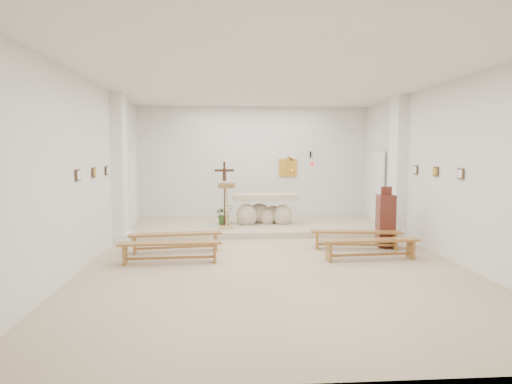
{
  "coord_description": "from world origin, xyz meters",
  "views": [
    {
      "loc": [
        -0.92,
        -8.97,
        2.12
      ],
      "look_at": [
        -0.17,
        1.6,
        1.19
      ],
      "focal_mm": 32.0,
      "sensor_mm": 36.0,
      "label": 1
    }
  ],
  "objects": [
    {
      "name": "bench_left_front",
      "position": [
        -1.95,
        0.67,
        0.31
      ],
      "size": [
        1.98,
        0.57,
        0.41
      ],
      "rotation": [
        0.0,
        0.0,
        0.13
      ],
      "color": "olive",
      "rests_on": "ground"
    },
    {
      "name": "lectern",
      "position": [
        -0.85,
        2.76,
        0.76
      ],
      "size": [
        0.46,
        0.39,
        1.23
      ],
      "rotation": [
        0.0,
        0.0,
        0.04
      ],
      "color": "tan",
      "rests_on": "sanctuary_platform"
    },
    {
      "name": "potted_plant",
      "position": [
        -0.92,
        3.48,
        0.42
      ],
      "size": [
        0.63,
        0.61,
        0.54
      ],
      "primitive_type": "imported",
      "rotation": [
        0.0,
        0.0,
        0.52
      ],
      "color": "#2F5522",
      "rests_on": "sanctuary_platform"
    },
    {
      "name": "altar",
      "position": [
        0.2,
        3.48,
        0.5
      ],
      "size": [
        1.76,
        0.81,
        0.9
      ],
      "rotation": [
        0.0,
        0.0,
        0.02
      ],
      "color": "beige",
      "rests_on": "sanctuary_platform"
    },
    {
      "name": "sanctuary_platform",
      "position": [
        0.0,
        3.5,
        0.07
      ],
      "size": [
        6.98,
        3.0,
        0.15
      ],
      "primitive_type": "cube",
      "color": "#BFB393",
      "rests_on": "ground"
    },
    {
      "name": "bench_right_second",
      "position": [
        1.95,
        -0.31,
        0.31
      ],
      "size": [
        1.97,
        0.44,
        0.41
      ],
      "rotation": [
        0.0,
        0.0,
        0.06
      ],
      "color": "olive",
      "rests_on": "ground"
    },
    {
      "name": "donation_pedestal",
      "position": [
        2.69,
        0.9,
        0.6
      ],
      "size": [
        0.38,
        0.38,
        1.36
      ],
      "rotation": [
        0.0,
        0.0,
        -0.04
      ],
      "color": "#582319",
      "rests_on": "ground"
    },
    {
      "name": "station_frame_left_rear",
      "position": [
        -3.47,
        1.2,
        1.72
      ],
      "size": [
        0.03,
        0.2,
        0.2
      ],
      "primitive_type": "cube",
      "color": "#452F1E",
      "rests_on": "wall_left"
    },
    {
      "name": "wall_back",
      "position": [
        0.0,
        4.99,
        1.75
      ],
      "size": [
        7.0,
        0.02,
        3.5
      ],
      "primitive_type": "cube",
      "color": "silver",
      "rests_on": "ground"
    },
    {
      "name": "bench_right_front",
      "position": [
        1.95,
        0.67,
        0.31
      ],
      "size": [
        1.98,
        0.58,
        0.41
      ],
      "rotation": [
        0.0,
        0.0,
        -0.14
      ],
      "color": "olive",
      "rests_on": "ground"
    },
    {
      "name": "ceiling",
      "position": [
        0.0,
        0.0,
        3.49
      ],
      "size": [
        7.0,
        10.0,
        0.02
      ],
      "primitive_type": "cube",
      "color": "silver",
      "rests_on": "wall_back"
    },
    {
      "name": "station_frame_right_front",
      "position": [
        3.47,
        -0.8,
        1.72
      ],
      "size": [
        0.03,
        0.2,
        0.2
      ],
      "primitive_type": "cube",
      "color": "#452F1E",
      "rests_on": "wall_right"
    },
    {
      "name": "wall_left",
      "position": [
        -3.49,
        0.0,
        1.75
      ],
      "size": [
        0.02,
        10.0,
        3.5
      ],
      "primitive_type": "cube",
      "color": "silver",
      "rests_on": "ground"
    },
    {
      "name": "bench_left_second",
      "position": [
        -1.95,
        -0.31,
        0.31
      ],
      "size": [
        1.96,
        0.39,
        0.41
      ],
      "rotation": [
        0.0,
        0.0,
        0.04
      ],
      "color": "olive",
      "rests_on": "ground"
    },
    {
      "name": "station_frame_left_mid",
      "position": [
        -3.47,
        0.2,
        1.72
      ],
      "size": [
        0.03,
        0.2,
        0.2
      ],
      "primitive_type": "cube",
      "color": "#452F1E",
      "rests_on": "wall_left"
    },
    {
      "name": "station_frame_right_rear",
      "position": [
        3.47,
        1.2,
        1.72
      ],
      "size": [
        0.03,
        0.2,
        0.2
      ],
      "primitive_type": "cube",
      "color": "#452F1E",
      "rests_on": "wall_right"
    },
    {
      "name": "sanctuary_lamp",
      "position": [
        1.75,
        4.71,
        1.81
      ],
      "size": [
        0.11,
        0.36,
        0.44
      ],
      "color": "black",
      "rests_on": "wall_back"
    },
    {
      "name": "station_frame_right_mid",
      "position": [
        3.47,
        0.2,
        1.72
      ],
      "size": [
        0.03,
        0.2,
        0.2
      ],
      "primitive_type": "cube",
      "color": "#452F1E",
      "rests_on": "wall_right"
    },
    {
      "name": "pilaster_left",
      "position": [
        -3.37,
        2.0,
        1.75
      ],
      "size": [
        0.26,
        0.55,
        3.5
      ],
      "primitive_type": "cube",
      "color": "white",
      "rests_on": "ground"
    },
    {
      "name": "crucifix_stand",
      "position": [
        -0.91,
        3.22,
        1.14
      ],
      "size": [
        0.52,
        0.23,
        1.71
      ],
      "rotation": [
        0.0,
        0.0,
        -0.01
      ],
      "color": "#392112",
      "rests_on": "sanctuary_platform"
    },
    {
      "name": "radiator_right",
      "position": [
        3.43,
        2.7,
        0.27
      ],
      "size": [
        0.1,
        0.85,
        0.52
      ],
      "primitive_type": "cube",
      "color": "silver",
      "rests_on": "ground"
    },
    {
      "name": "station_frame_left_front",
      "position": [
        -3.47,
        -0.8,
        1.72
      ],
      "size": [
        0.03,
        0.2,
        0.2
      ],
      "primitive_type": "cube",
      "color": "#452F1E",
      "rests_on": "wall_left"
    },
    {
      "name": "gold_wall_relief",
      "position": [
        1.05,
        4.96,
        1.65
      ],
      "size": [
        0.55,
        0.04,
        0.55
      ],
      "primitive_type": "cube",
      "color": "gold",
      "rests_on": "wall_back"
    },
    {
      "name": "radiator_left",
      "position": [
        -3.43,
        2.7,
        0.27
      ],
      "size": [
        0.1,
        0.85,
        0.52
      ],
      "primitive_type": "cube",
      "color": "silver",
      "rests_on": "ground"
    },
    {
      "name": "ground",
      "position": [
        0.0,
        0.0,
        0.0
      ],
      "size": [
        7.0,
        10.0,
        0.0
      ],
      "primitive_type": "cube",
      "color": "#C6AE8F",
      "rests_on": "ground"
    },
    {
      "name": "pilaster_right",
      "position": [
        3.37,
        2.0,
        1.75
      ],
      "size": [
        0.26,
        0.55,
        3.5
      ],
      "primitive_type": "cube",
      "color": "white",
      "rests_on": "ground"
    },
    {
      "name": "wall_right",
      "position": [
        3.49,
        0.0,
        1.75
      ],
      "size": [
        0.02,
        10.0,
        3.5
      ],
      "primitive_type": "cube",
      "color": "silver",
      "rests_on": "ground"
    }
  ]
}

